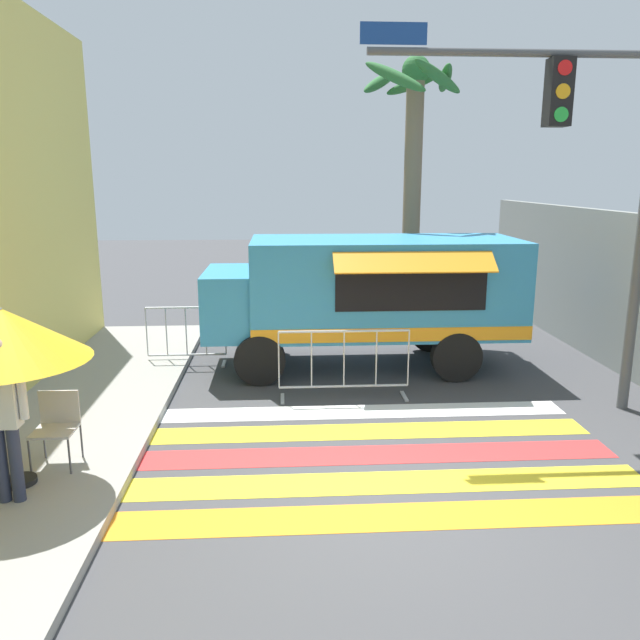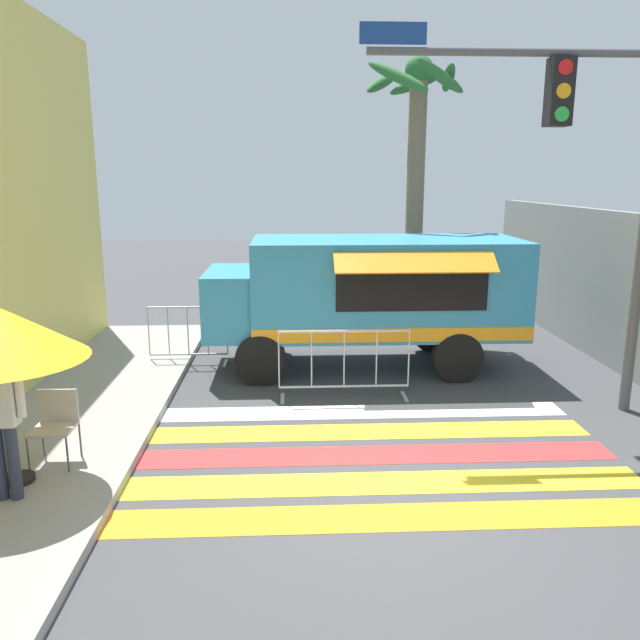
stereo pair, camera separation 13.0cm
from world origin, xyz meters
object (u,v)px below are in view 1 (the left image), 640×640
at_px(traffic_signal_pole, 592,155).
at_px(barricade_front, 344,365).
at_px(food_truck, 360,290).
at_px(palm_tree, 412,154).
at_px(folding_chair, 57,422).
at_px(barricade_side, 186,337).
at_px(patio_umbrella, 3,335).
at_px(vendor_person, 2,410).

distance_m(traffic_signal_pole, barricade_front, 4.77).
bearing_deg(food_truck, traffic_signal_pole, -39.56).
bearing_deg(palm_tree, food_truck, -118.93).
distance_m(folding_chair, barricade_side, 4.46).
bearing_deg(patio_umbrella, vendor_person, -78.80).
distance_m(folding_chair, barricade_front, 4.38).
bearing_deg(vendor_person, patio_umbrella, 106.31).
bearing_deg(barricade_front, folding_chair, -147.40).
xyz_separation_m(traffic_signal_pole, folding_chair, (-7.12, -1.66, -3.17)).
bearing_deg(traffic_signal_pole, barricade_front, 168.51).
bearing_deg(folding_chair, palm_tree, 47.51).
xyz_separation_m(vendor_person, palm_tree, (5.77, 7.58, 2.84)).
xyz_separation_m(patio_umbrella, folding_chair, (0.27, 0.53, -1.20)).
xyz_separation_m(barricade_side, palm_tree, (4.68, 2.30, 3.44)).
relative_size(food_truck, traffic_signal_pole, 1.01).
height_order(traffic_signal_pole, patio_umbrella, traffic_signal_pole).
distance_m(food_truck, patio_umbrella, 6.42).
bearing_deg(barricade_side, food_truck, -4.54).
xyz_separation_m(traffic_signal_pole, vendor_person, (-7.32, -2.58, -2.66)).
bearing_deg(barricade_front, palm_tree, 66.40).
distance_m(traffic_signal_pole, vendor_person, 8.20).
relative_size(vendor_person, palm_tree, 0.30).
bearing_deg(food_truck, folding_chair, -135.34).
height_order(traffic_signal_pole, vendor_person, traffic_signal_pole).
xyz_separation_m(food_truck, traffic_signal_pole, (2.96, -2.45, 2.34)).
bearing_deg(traffic_signal_pole, patio_umbrella, -163.49).
bearing_deg(traffic_signal_pole, folding_chair, -166.86).
xyz_separation_m(folding_chair, palm_tree, (5.57, 6.67, 3.34)).
bearing_deg(food_truck, patio_umbrella, -133.68).
bearing_deg(vendor_person, palm_tree, 57.85).
bearing_deg(barricade_front, traffic_signal_pole, -11.49).
height_order(food_truck, traffic_signal_pole, traffic_signal_pole).
height_order(traffic_signal_pole, folding_chair, traffic_signal_pole).
height_order(food_truck, barricade_front, food_truck).
distance_m(patio_umbrella, palm_tree, 9.51).
bearing_deg(food_truck, palm_tree, 61.07).
height_order(food_truck, barricade_side, food_truck).
xyz_separation_m(food_truck, patio_umbrella, (-4.43, -4.64, 0.38)).
relative_size(traffic_signal_pole, folding_chair, 6.46).
bearing_deg(vendor_person, barricade_side, 83.51).
distance_m(patio_umbrella, folding_chair, 1.34).
xyz_separation_m(barricade_front, barricade_side, (-2.80, 2.01, -0.02)).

